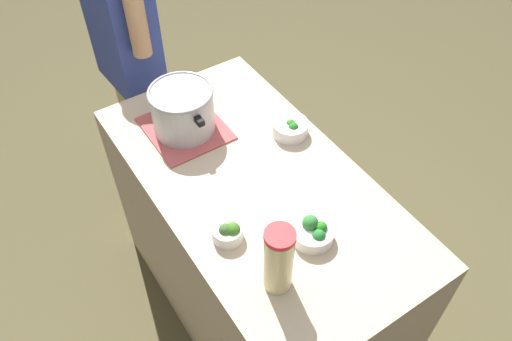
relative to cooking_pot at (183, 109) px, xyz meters
The scene contains 9 objects.
ground_plane 1.11m from the cooking_pot, 167.06° to the right, with size 8.00×8.00×0.00m, color brown.
counter_slab 0.69m from the cooking_pot, 167.06° to the right, with size 1.34×0.70×0.94m, color tan.
dish_cloth 0.10m from the cooking_pot, ahead, with size 0.32×0.29×0.01m, color #B04D50.
cooking_pot is the anchor object (origin of this frame).
lemonade_pitcher 0.76m from the cooking_pot, behind, with size 0.09×0.09×0.25m.
broccoli_bowl_front 0.69m from the cooking_pot, behind, with size 0.14×0.14×0.09m.
broccoli_bowl_center 0.55m from the cooking_pot, 166.66° to the left, with size 0.10×0.10×0.08m.
broccoli_bowl_back 0.42m from the cooking_pot, 126.80° to the right, with size 0.14×0.14×0.07m.
person_cook 0.60m from the cooking_pot, ahead, with size 0.50×0.22×1.57m.
Camera 1 is at (-1.00, 0.66, 2.31)m, focal length 35.85 mm.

